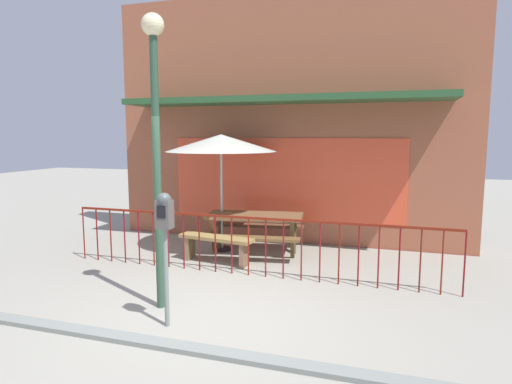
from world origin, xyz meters
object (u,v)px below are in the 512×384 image
picnic_table_left (255,223)px  street_lamp (156,119)px  parking_meter_near (165,224)px  patio_bench (216,243)px  patio_umbrella (221,144)px

picnic_table_left → street_lamp: bearing=-97.8°
parking_meter_near → street_lamp: bearing=126.8°
patio_bench → parking_meter_near: size_ratio=0.89×
patio_umbrella → parking_meter_near: bearing=-78.9°
picnic_table_left → patio_umbrella: size_ratio=0.87×
patio_umbrella → parking_meter_near: (0.67, -3.42, -0.86)m
parking_meter_near → picnic_table_left: bearing=89.6°
picnic_table_left → patio_umbrella: (-0.70, 0.07, 1.49)m
patio_bench → street_lamp: 2.98m
picnic_table_left → patio_umbrella: patio_umbrella is taller
patio_umbrella → street_lamp: size_ratio=0.61×
patio_umbrella → street_lamp: street_lamp is taller
street_lamp → patio_bench: bearing=92.4°
parking_meter_near → patio_umbrella: bearing=101.1°
patio_bench → street_lamp: (0.09, -2.10, 2.11)m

